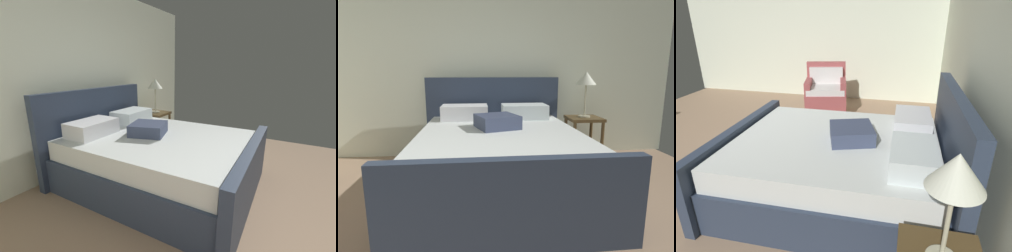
{
  "view_description": "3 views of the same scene",
  "coord_description": "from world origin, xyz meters",
  "views": [
    {
      "loc": [
        -1.7,
        0.13,
        1.42
      ],
      "look_at": [
        0.57,
        1.47,
        0.71
      ],
      "focal_mm": 23.42,
      "sensor_mm": 36.0,
      "label": 1
    },
    {
      "loc": [
        0.23,
        -1.16,
        1.2
      ],
      "look_at": [
        0.48,
        1.59,
        0.65
      ],
      "focal_mm": 28.9,
      "sensor_mm": 36.0,
      "label": 2
    },
    {
      "loc": [
        2.72,
        2.12,
        1.76
      ],
      "look_at": [
        0.39,
        1.57,
        0.76
      ],
      "focal_mm": 29.21,
      "sensor_mm": 36.0,
      "label": 3
    }
  ],
  "objects": [
    {
      "name": "ground_plane",
      "position": [
        0.0,
        0.0,
        -0.01
      ],
      "size": [
        5.95,
        5.49,
        0.02
      ],
      "primitive_type": "cube",
      "color": "#9C7D63"
    },
    {
      "name": "wall_back",
      "position": [
        0.0,
        2.81,
        1.27
      ],
      "size": [
        6.07,
        0.12,
        2.53
      ],
      "primitive_type": "cube",
      "color": "silver",
      "rests_on": "ground"
    },
    {
      "name": "wall_side_left",
      "position": [
        -3.03,
        0.0,
        1.27
      ],
      "size": [
        0.12,
        5.61,
        2.53
      ],
      "primitive_type": "cube",
      "color": "silver",
      "rests_on": "ground"
    },
    {
      "name": "bed",
      "position": [
        0.41,
        1.56,
        0.34
      ],
      "size": [
        1.83,
        2.23,
        1.13
      ],
      "color": "#2B364B",
      "rests_on": "ground"
    },
    {
      "name": "table_lamp_right",
      "position": [
        1.62,
        2.37,
        1.1
      ],
      "size": [
        0.27,
        0.27,
        0.61
      ],
      "color": "#B7B293",
      "rests_on": "nightstand_right"
    },
    {
      "name": "armchair",
      "position": [
        -1.95,
        0.69,
        0.35
      ],
      "size": [
        0.88,
        0.88,
        0.9
      ],
      "color": "#9D4849",
      "rests_on": "ground"
    }
  ]
}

